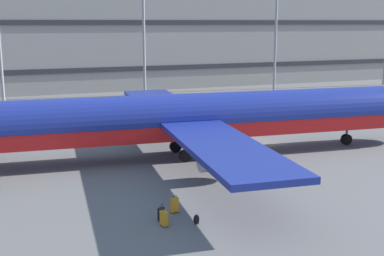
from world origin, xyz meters
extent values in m
plane|color=slate|center=(0.00, 0.00, 0.00)|extent=(600.00, 600.00, 0.00)
cube|color=gray|center=(0.00, 44.94, 9.94)|extent=(132.68, 17.50, 19.87)
cube|color=#2D2D33|center=(0.00, 36.09, 3.31)|extent=(131.36, 0.24, 0.70)
cube|color=#2D2D33|center=(0.00, 36.09, 9.94)|extent=(131.36, 0.24, 0.70)
cylinder|color=navy|center=(-5.94, -1.37, 3.10)|extent=(34.22, 5.95, 3.41)
cube|color=red|center=(-5.94, -1.37, 2.16)|extent=(32.85, 5.78, 1.09)
cube|color=navy|center=(-6.27, 7.54, 2.84)|extent=(5.46, 14.59, 0.36)
cube|color=navy|center=(-7.60, -10.13, 2.84)|extent=(5.46, 14.59, 0.36)
cylinder|color=#9E9EA3|center=(-5.97, 4.94, 1.60)|extent=(2.58, 2.06, 1.88)
cylinder|color=#9E9EA3|center=(-6.91, -7.60, 1.60)|extent=(2.58, 2.06, 1.88)
cylinder|color=black|center=(6.97, -2.33, 0.45)|extent=(0.92, 0.42, 0.90)
cylinder|color=slate|center=(6.97, -2.33, 1.15)|extent=(0.20, 0.20, 1.39)
cylinder|color=black|center=(-7.19, 0.18, 0.45)|extent=(0.92, 0.42, 0.90)
cylinder|color=slate|center=(-7.19, 0.18, 1.15)|extent=(0.20, 0.20, 1.39)
cylinder|color=black|center=(-7.41, -2.71, 0.45)|extent=(0.92, 0.42, 0.90)
cylinder|color=slate|center=(-7.41, -2.71, 1.15)|extent=(0.20, 0.20, 1.39)
cylinder|color=gray|center=(-1.78, 29.63, 12.06)|extent=(0.36, 0.36, 24.12)
cylinder|color=gray|center=(18.01, 29.63, 11.58)|extent=(0.36, 0.36, 23.17)
cube|color=orange|center=(-11.28, -11.99, 0.44)|extent=(0.47, 0.32, 0.79)
cylinder|color=#333338|center=(-11.37, -12.08, 0.90)|extent=(0.02, 0.02, 0.12)
cylinder|color=#333338|center=(-11.15, -12.02, 0.90)|extent=(0.02, 0.02, 0.12)
cube|color=black|center=(-11.26, -12.05, 0.96)|extent=(0.23, 0.09, 0.02)
cylinder|color=black|center=(-11.47, -11.95, 0.03)|extent=(0.03, 0.05, 0.05)
cylinder|color=black|center=(-11.14, -11.86, 0.03)|extent=(0.03, 0.05, 0.05)
cylinder|color=black|center=(-11.42, -12.11, 0.03)|extent=(0.03, 0.05, 0.05)
cylinder|color=black|center=(-11.09, -12.02, 0.03)|extent=(0.03, 0.05, 0.05)
cube|color=black|center=(-12.26, -12.77, 0.37)|extent=(0.42, 0.42, 0.65)
cylinder|color=#333338|center=(-12.28, -12.88, 0.79)|extent=(0.02, 0.02, 0.19)
cylinder|color=#333338|center=(-12.14, -12.74, 0.79)|extent=(0.02, 0.02, 0.19)
cube|color=black|center=(-12.21, -12.81, 0.89)|extent=(0.16, 0.16, 0.02)
cylinder|color=black|center=(-12.42, -12.81, 0.03)|extent=(0.05, 0.05, 0.05)
cylinder|color=black|center=(-12.21, -12.60, 0.03)|extent=(0.05, 0.05, 0.05)
cylinder|color=black|center=(-12.30, -12.93, 0.03)|extent=(0.05, 0.05, 0.05)
cylinder|color=black|center=(-12.09, -12.72, 0.03)|extent=(0.05, 0.05, 0.05)
cube|color=orange|center=(-12.34, -13.52, 0.42)|extent=(0.35, 0.48, 0.73)
cylinder|color=#333338|center=(-12.44, -13.42, 0.85)|extent=(0.02, 0.02, 0.13)
cylinder|color=#333338|center=(-12.39, -13.65, 0.85)|extent=(0.02, 0.02, 0.13)
cube|color=black|center=(-12.41, -13.54, 0.91)|extent=(0.07, 0.24, 0.02)
cylinder|color=black|center=(-12.27, -13.33, 0.03)|extent=(0.05, 0.03, 0.05)
cylinder|color=black|center=(-12.20, -13.67, 0.03)|extent=(0.05, 0.03, 0.05)
cylinder|color=black|center=(-12.47, -13.37, 0.03)|extent=(0.05, 0.03, 0.05)
cylinder|color=black|center=(-12.40, -13.71, 0.03)|extent=(0.05, 0.03, 0.05)
ellipsoid|color=black|center=(-10.73, -13.87, 0.26)|extent=(0.34, 0.27, 0.52)
ellipsoid|color=black|center=(-10.72, -13.78, 0.18)|extent=(0.23, 0.13, 0.23)
torus|color=black|center=(-10.74, -13.91, 0.53)|extent=(0.08, 0.03, 0.08)
cube|color=black|center=(-10.83, -13.95, 0.26)|extent=(0.04, 0.03, 0.44)
cube|color=black|center=(-10.67, -13.98, 0.26)|extent=(0.04, 0.03, 0.44)
camera|label=1|loc=(-19.21, -36.31, 10.04)|focal=47.29mm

